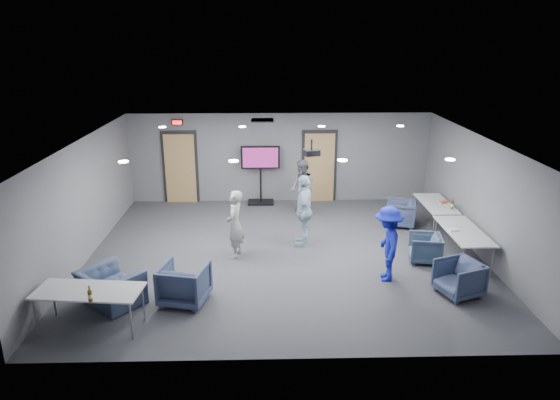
{
  "coord_description": "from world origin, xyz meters",
  "views": [
    {
      "loc": [
        -0.39,
        -10.69,
        4.86
      ],
      "look_at": [
        -0.09,
        0.39,
        1.2
      ],
      "focal_mm": 32.0,
      "sensor_mm": 36.0,
      "label": 1
    }
  ],
  "objects_px": {
    "person_a": "(235,224)",
    "chair_right_a": "(400,213)",
    "person_c": "(304,210)",
    "table_right_a": "(436,205)",
    "chair_right_b": "(425,248)",
    "person_b": "(302,188)",
    "chair_front_b": "(111,288)",
    "chair_right_c": "(459,278)",
    "bottle_right": "(452,205)",
    "tv_stand": "(261,171)",
    "person_d": "(387,244)",
    "projector": "(311,152)",
    "table_front_left": "(89,292)",
    "table_right_b": "(464,232)",
    "bottle_front": "(90,296)",
    "chair_front_a": "(184,283)"
  },
  "relations": [
    {
      "from": "chair_front_a",
      "to": "table_right_a",
      "type": "bearing_deg",
      "value": -136.09
    },
    {
      "from": "chair_front_a",
      "to": "projector",
      "type": "height_order",
      "value": "projector"
    },
    {
      "from": "chair_right_a",
      "to": "chair_front_a",
      "type": "distance_m",
      "value": 6.47
    },
    {
      "from": "chair_right_b",
      "to": "chair_front_a",
      "type": "height_order",
      "value": "chair_front_a"
    },
    {
      "from": "chair_front_a",
      "to": "projector",
      "type": "xyz_separation_m",
      "value": [
        2.58,
        2.27,
        2.01
      ]
    },
    {
      "from": "person_a",
      "to": "chair_right_a",
      "type": "relative_size",
      "value": 2.08
    },
    {
      "from": "person_b",
      "to": "person_d",
      "type": "bearing_deg",
      "value": 2.05
    },
    {
      "from": "table_right_a",
      "to": "chair_right_b",
      "type": "bearing_deg",
      "value": 156.26
    },
    {
      "from": "bottle_right",
      "to": "person_d",
      "type": "bearing_deg",
      "value": -133.26
    },
    {
      "from": "table_right_a",
      "to": "table_front_left",
      "type": "relative_size",
      "value": 0.92
    },
    {
      "from": "table_right_a",
      "to": "table_right_b",
      "type": "height_order",
      "value": "same"
    },
    {
      "from": "table_right_b",
      "to": "bottle_front",
      "type": "relative_size",
      "value": 6.63
    },
    {
      "from": "chair_right_b",
      "to": "projector",
      "type": "bearing_deg",
      "value": -92.79
    },
    {
      "from": "person_a",
      "to": "projector",
      "type": "distance_m",
      "value": 2.37
    },
    {
      "from": "person_b",
      "to": "chair_front_b",
      "type": "relative_size",
      "value": 1.49
    },
    {
      "from": "chair_right_a",
      "to": "bottle_right",
      "type": "bearing_deg",
      "value": 69.91
    },
    {
      "from": "person_a",
      "to": "person_d",
      "type": "bearing_deg",
      "value": 81.19
    },
    {
      "from": "person_c",
      "to": "table_right_a",
      "type": "distance_m",
      "value": 3.63
    },
    {
      "from": "chair_right_c",
      "to": "bottle_right",
      "type": "bearing_deg",
      "value": 142.69
    },
    {
      "from": "person_d",
      "to": "chair_front_a",
      "type": "relative_size",
      "value": 1.84
    },
    {
      "from": "bottle_right",
      "to": "person_c",
      "type": "bearing_deg",
      "value": -173.52
    },
    {
      "from": "bottle_front",
      "to": "bottle_right",
      "type": "relative_size",
      "value": 0.99
    },
    {
      "from": "person_d",
      "to": "bottle_right",
      "type": "bearing_deg",
      "value": 143.55
    },
    {
      "from": "chair_front_a",
      "to": "table_right_b",
      "type": "relative_size",
      "value": 0.46
    },
    {
      "from": "chair_right_b",
      "to": "table_right_a",
      "type": "height_order",
      "value": "table_right_a"
    },
    {
      "from": "person_a",
      "to": "chair_right_c",
      "type": "bearing_deg",
      "value": 78.8
    },
    {
      "from": "person_a",
      "to": "bottle_right",
      "type": "relative_size",
      "value": 5.51
    },
    {
      "from": "table_right_a",
      "to": "table_front_left",
      "type": "bearing_deg",
      "value": 120.8
    },
    {
      "from": "table_right_a",
      "to": "projector",
      "type": "distance_m",
      "value": 4.04
    },
    {
      "from": "chair_front_a",
      "to": "bottle_front",
      "type": "relative_size",
      "value": 3.03
    },
    {
      "from": "person_c",
      "to": "table_right_a",
      "type": "relative_size",
      "value": 1.02
    },
    {
      "from": "person_c",
      "to": "person_d",
      "type": "bearing_deg",
      "value": 47.15
    },
    {
      "from": "person_a",
      "to": "tv_stand",
      "type": "xyz_separation_m",
      "value": [
        0.55,
        3.86,
        0.21
      ]
    },
    {
      "from": "chair_front_b",
      "to": "person_a",
      "type": "bearing_deg",
      "value": -96.85
    },
    {
      "from": "chair_right_a",
      "to": "chair_front_a",
      "type": "xyz_separation_m",
      "value": [
        -5.14,
        -3.92,
        0.04
      ]
    },
    {
      "from": "bottle_front",
      "to": "chair_right_a",
      "type": "bearing_deg",
      "value": 38.6
    },
    {
      "from": "person_c",
      "to": "table_front_left",
      "type": "distance_m",
      "value": 5.32
    },
    {
      "from": "person_b",
      "to": "chair_right_c",
      "type": "distance_m",
      "value": 5.44
    },
    {
      "from": "chair_right_c",
      "to": "projector",
      "type": "bearing_deg",
      "value": -148.58
    },
    {
      "from": "chair_right_b",
      "to": "bottle_front",
      "type": "relative_size",
      "value": 2.44
    },
    {
      "from": "person_b",
      "to": "chair_right_c",
      "type": "height_order",
      "value": "person_b"
    },
    {
      "from": "projector",
      "to": "table_right_a",
      "type": "bearing_deg",
      "value": 6.25
    },
    {
      "from": "person_b",
      "to": "projector",
      "type": "bearing_deg",
      "value": -18.24
    },
    {
      "from": "chair_right_c",
      "to": "table_front_left",
      "type": "height_order",
      "value": "table_front_left"
    },
    {
      "from": "person_c",
      "to": "chair_front_a",
      "type": "height_order",
      "value": "person_c"
    },
    {
      "from": "chair_right_a",
      "to": "tv_stand",
      "type": "xyz_separation_m",
      "value": [
        -3.75,
        1.98,
        0.66
      ]
    },
    {
      "from": "table_right_b",
      "to": "tv_stand",
      "type": "bearing_deg",
      "value": 47.5
    },
    {
      "from": "person_b",
      "to": "person_d",
      "type": "relative_size",
      "value": 1.0
    },
    {
      "from": "chair_right_c",
      "to": "chair_front_a",
      "type": "xyz_separation_m",
      "value": [
        -5.32,
        -0.14,
        0.04
      ]
    },
    {
      "from": "chair_right_b",
      "to": "bottle_right",
      "type": "bearing_deg",
      "value": 153.39
    }
  ]
}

